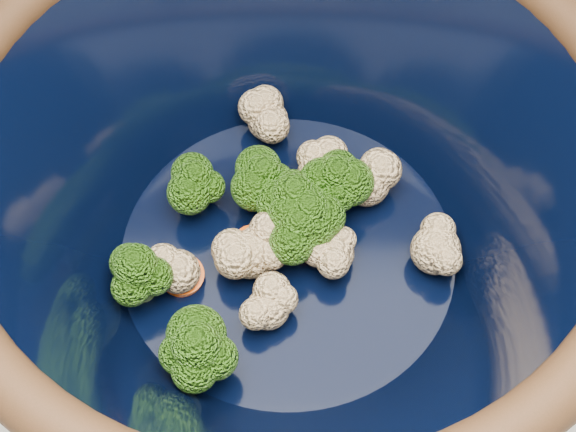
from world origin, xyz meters
The scene contains 2 objects.
mixing_bowl centered at (-0.06, 0.12, 1.00)m, with size 0.46×0.46×0.18m.
vegetable_pile centered at (-0.08, 0.12, 0.96)m, with size 0.22×0.22×0.06m.
Camera 1 is at (-0.06, -0.15, 1.40)m, focal length 50.00 mm.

